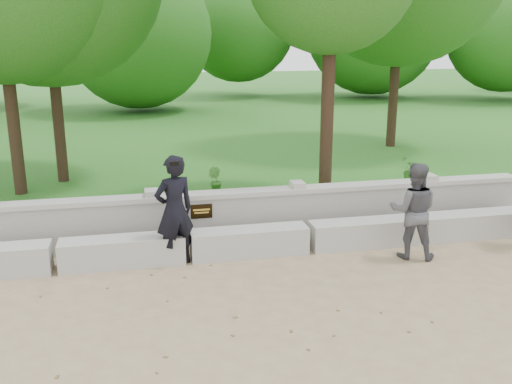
{
  "coord_description": "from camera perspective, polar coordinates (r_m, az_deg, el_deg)",
  "views": [
    {
      "loc": [
        -0.77,
        -6.58,
        3.44
      ],
      "look_at": [
        1.12,
        1.95,
        1.04
      ],
      "focal_mm": 40.0,
      "sensor_mm": 36.0,
      "label": 1
    }
  ],
  "objects": [
    {
      "name": "shrub_b",
      "position": [
        11.94,
        -4.13,
        1.18
      ],
      "size": [
        0.38,
        0.39,
        0.55
      ],
      "primitive_type": "imported",
      "rotation": [
        0.0,
        0.0,
        2.26
      ],
      "color": "#376F25",
      "rests_on": "lawn"
    },
    {
      "name": "shrub_c",
      "position": [
        13.25,
        15.18,
        2.09
      ],
      "size": [
        0.64,
        0.62,
        0.55
      ],
      "primitive_type": "imported",
      "rotation": [
        0.0,
        0.0,
        3.68
      ],
      "color": "#376F25",
      "rests_on": "lawn"
    },
    {
      "name": "parapet_wall",
      "position": [
        9.69,
        -7.32,
        -2.68
      ],
      "size": [
        12.5,
        0.35,
        0.9
      ],
      "color": "#A4A29B",
      "rests_on": "ground"
    },
    {
      "name": "visitor_left",
      "position": [
        9.33,
        15.46,
        -1.83
      ],
      "size": [
        0.93,
        0.84,
        1.55
      ],
      "color": "#46474C",
      "rests_on": "ground"
    },
    {
      "name": "lawn",
      "position": [
        20.86,
        -10.25,
        5.97
      ],
      "size": [
        40.0,
        22.0,
        0.25
      ],
      "primitive_type": "cube",
      "color": "#1D5D17",
      "rests_on": "ground"
    },
    {
      "name": "concrete_bench",
      "position": [
        9.11,
        -6.85,
        -5.45
      ],
      "size": [
        11.9,
        0.45,
        0.45
      ],
      "color": "#AFACA5",
      "rests_on": "ground"
    },
    {
      "name": "man_main",
      "position": [
        8.79,
        -8.17,
        -1.85
      ],
      "size": [
        0.74,
        0.69,
        1.73
      ],
      "color": "black",
      "rests_on": "ground"
    },
    {
      "name": "ground",
      "position": [
        7.47,
        -5.28,
        -12.16
      ],
      "size": [
        80.0,
        80.0,
        0.0
      ],
      "primitive_type": "plane",
      "color": "#9E8961",
      "rests_on": "ground"
    }
  ]
}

